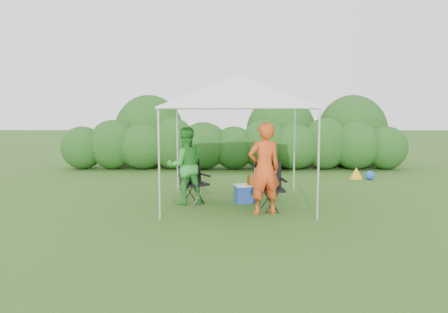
{
  "coord_description": "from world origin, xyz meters",
  "views": [
    {
      "loc": [
        -0.2,
        -9.14,
        2.08
      ],
      "look_at": [
        -0.29,
        0.4,
        1.05
      ],
      "focal_mm": 35.0,
      "sensor_mm": 36.0,
      "label": 1
    }
  ],
  "objects_px": {
    "cooler": "(246,193)",
    "woman": "(185,166)",
    "chair_left": "(192,178)",
    "man": "(264,169)",
    "canopy": "(237,92)",
    "chair_right": "(269,183)"
  },
  "relations": [
    {
      "from": "canopy",
      "to": "woman",
      "type": "distance_m",
      "value": 1.98
    },
    {
      "from": "canopy",
      "to": "woman",
      "type": "bearing_deg",
      "value": -173.4
    },
    {
      "from": "chair_right",
      "to": "man",
      "type": "xyz_separation_m",
      "value": [
        -0.14,
        -0.37,
        0.35
      ]
    },
    {
      "from": "canopy",
      "to": "cooler",
      "type": "height_order",
      "value": "canopy"
    },
    {
      "from": "chair_left",
      "to": "man",
      "type": "relative_size",
      "value": 0.52
    },
    {
      "from": "chair_left",
      "to": "canopy",
      "type": "bearing_deg",
      "value": -33.91
    },
    {
      "from": "chair_right",
      "to": "chair_left",
      "type": "distance_m",
      "value": 1.81
    },
    {
      "from": "chair_left",
      "to": "man",
      "type": "distance_m",
      "value": 1.92
    },
    {
      "from": "chair_right",
      "to": "man",
      "type": "bearing_deg",
      "value": -115.61
    },
    {
      "from": "man",
      "to": "cooler",
      "type": "distance_m",
      "value": 1.33
    },
    {
      "from": "chair_left",
      "to": "cooler",
      "type": "height_order",
      "value": "chair_left"
    },
    {
      "from": "woman",
      "to": "canopy",
      "type": "bearing_deg",
      "value": 167.61
    },
    {
      "from": "chair_left",
      "to": "cooler",
      "type": "distance_m",
      "value": 1.24
    },
    {
      "from": "man",
      "to": "cooler",
      "type": "xyz_separation_m",
      "value": [
        -0.32,
        1.07,
        -0.71
      ]
    },
    {
      "from": "chair_left",
      "to": "man",
      "type": "bearing_deg",
      "value": -67.9
    },
    {
      "from": "woman",
      "to": "cooler",
      "type": "distance_m",
      "value": 1.49
    },
    {
      "from": "chair_left",
      "to": "woman",
      "type": "relative_size",
      "value": 0.57
    },
    {
      "from": "chair_left",
      "to": "cooler",
      "type": "bearing_deg",
      "value": -33.62
    },
    {
      "from": "chair_right",
      "to": "woman",
      "type": "xyz_separation_m",
      "value": [
        -1.8,
        0.57,
        0.28
      ]
    },
    {
      "from": "man",
      "to": "cooler",
      "type": "height_order",
      "value": "man"
    },
    {
      "from": "cooler",
      "to": "woman",
      "type": "bearing_deg",
      "value": 170.15
    },
    {
      "from": "canopy",
      "to": "cooler",
      "type": "distance_m",
      "value": 2.26
    }
  ]
}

